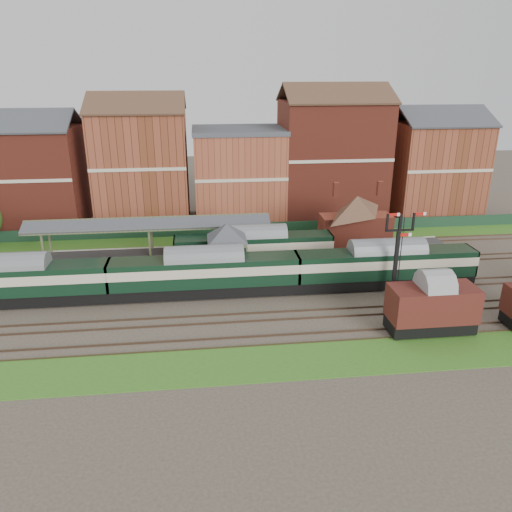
{
  "coord_description": "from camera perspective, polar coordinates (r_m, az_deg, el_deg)",
  "views": [
    {
      "loc": [
        -5.47,
        -42.86,
        20.05
      ],
      "look_at": [
        -0.29,
        2.0,
        3.0
      ],
      "focal_mm": 35.0,
      "sensor_mm": 36.0,
      "label": 1
    }
  ],
  "objects": [
    {
      "name": "grass_back",
      "position": [
        62.41,
        -1.22,
        1.97
      ],
      "size": [
        90.0,
        4.5,
        0.06
      ],
      "primitive_type": "cube",
      "color": "#2D6619",
      "rests_on": "ground"
    },
    {
      "name": "platform_railcar",
      "position": [
        52.75,
        -0.28,
        0.97
      ],
      "size": [
        16.68,
        2.63,
        3.84
      ],
      "color": "black",
      "rests_on": "ground"
    },
    {
      "name": "station_building",
      "position": [
        57.72,
        11.33,
        4.08
      ],
      "size": [
        8.1,
        8.1,
        5.9
      ],
      "color": "maroon",
      "rests_on": "platform"
    },
    {
      "name": "goods_van_a",
      "position": [
        42.26,
        19.48,
        -5.37
      ],
      "size": [
        6.85,
        2.97,
        4.16
      ],
      "color": "black",
      "rests_on": "ground"
    },
    {
      "name": "canopy",
      "position": [
        55.11,
        -12.11,
        3.92
      ],
      "size": [
        26.0,
        3.89,
        4.08
      ],
      "color": "#4D5334",
      "rests_on": "platform"
    },
    {
      "name": "ground",
      "position": [
        47.63,
        0.62,
        -4.21
      ],
      "size": [
        160.0,
        160.0,
        0.0
      ],
      "primitive_type": "plane",
      "color": "#473D33",
      "rests_on": "ground"
    },
    {
      "name": "signal_box",
      "position": [
        49.16,
        -3.31,
        0.59
      ],
      "size": [
        5.4,
        5.4,
        6.0
      ],
      "color": "#5F7755",
      "rests_on": "ground"
    },
    {
      "name": "semaphore_siding",
      "position": [
        42.17,
        15.52,
        -2.25
      ],
      "size": [
        1.23,
        0.25,
        8.0
      ],
      "color": "black",
      "rests_on": "ground"
    },
    {
      "name": "fence",
      "position": [
        64.08,
        -1.39,
        3.15
      ],
      "size": [
        90.0,
        0.12,
        1.5
      ],
      "primitive_type": "cube",
      "color": "#193823",
      "rests_on": "ground"
    },
    {
      "name": "grass_front",
      "position": [
        37.19,
        2.98,
        -11.92
      ],
      "size": [
        90.0,
        5.0,
        0.06
      ],
      "primitive_type": "cube",
      "color": "#2D6619",
      "rests_on": "ground"
    },
    {
      "name": "brick_hut",
      "position": [
        50.91,
        5.76,
        -1.17
      ],
      "size": [
        3.2,
        2.64,
        2.94
      ],
      "color": "brown",
      "rests_on": "ground"
    },
    {
      "name": "platform",
      "position": [
        56.13,
        -5.7,
        0.19
      ],
      "size": [
        55.0,
        3.4,
        1.0
      ],
      "primitive_type": "cube",
      "color": "#2D2D2D",
      "rests_on": "ground"
    },
    {
      "name": "semaphore_bracket",
      "position": [
        46.62,
        15.89,
        0.55
      ],
      "size": [
        3.6,
        0.25,
        8.18
      ],
      "color": "black",
      "rests_on": "ground"
    },
    {
      "name": "town_backdrop",
      "position": [
        69.31,
        -2.13,
        9.82
      ],
      "size": [
        69.0,
        10.0,
        16.0
      ],
      "color": "maroon",
      "rests_on": "ground"
    },
    {
      "name": "dmu_train",
      "position": [
        46.37,
        -5.86,
        -1.87
      ],
      "size": [
        52.05,
        2.74,
        4.0
      ],
      "color": "black",
      "rests_on": "ground"
    }
  ]
}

